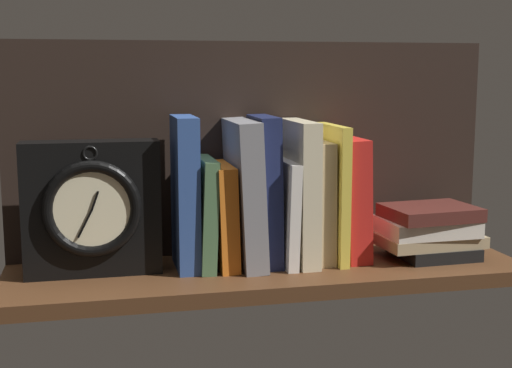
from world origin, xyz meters
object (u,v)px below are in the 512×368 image
object	(u,v)px
book_blue_modern	(185,193)
book_green_romantic	(205,213)
book_gray_chess	(245,193)
book_tan_shortstories	(318,201)
book_cream_twain	(300,192)
book_stack_side	(429,231)
book_navy_bierce	(267,190)
book_orange_pandolfini	(223,215)
book_red_requiem	(349,199)
framed_clock	(92,208)
book_white_catcher	(283,211)
book_yellow_seinlanguage	(332,193)

from	to	relation	value
book_blue_modern	book_green_romantic	size ratio (longest dim) A/B	1.38
book_gray_chess	book_tan_shortstories	bearing A→B (deg)	0.00
book_cream_twain	book_stack_side	bearing A→B (deg)	-7.28
book_navy_bierce	book_orange_pandolfini	bearing A→B (deg)	180.00
book_navy_bierce	book_cream_twain	world-z (taller)	book_navy_bierce
book_blue_modern	book_orange_pandolfini	bearing A→B (deg)	0.00
book_green_romantic	book_tan_shortstories	size ratio (longest dim) A/B	0.88
book_gray_chess	book_red_requiem	distance (cm)	18.91
book_orange_pandolfini	framed_clock	xyz separation A→B (cm)	(-21.55, -0.83, 2.30)
book_white_catcher	book_red_requiem	bearing A→B (deg)	-0.00
book_green_romantic	book_white_catcher	xyz separation A→B (cm)	(13.69, 0.00, -0.34)
book_green_romantic	book_tan_shortstories	world-z (taller)	book_tan_shortstories
book_cream_twain	book_tan_shortstories	xyz separation A→B (cm)	(3.37, 0.00, -1.78)
book_blue_modern	book_white_catcher	bearing A→B (deg)	0.00
book_blue_modern	book_red_requiem	xyz separation A→B (cm)	(28.96, -0.00, -2.09)
book_red_requiem	book_stack_side	size ratio (longest dim) A/B	1.15
book_gray_chess	book_navy_bierce	world-z (taller)	book_navy_bierce
book_gray_chess	book_red_requiem	xyz separation A→B (cm)	(18.83, -0.00, -1.69)
book_red_requiem	book_white_catcher	bearing A→B (deg)	180.00
book_orange_pandolfini	book_green_romantic	bearing A→B (deg)	180.00
book_gray_chess	book_yellow_seinlanguage	xyz separation A→B (cm)	(15.68, 0.00, -0.52)
book_cream_twain	framed_clock	bearing A→B (deg)	-178.64
book_tan_shortstories	book_red_requiem	world-z (taller)	book_red_requiem
book_white_catcher	book_red_requiem	world-z (taller)	book_red_requiem
book_cream_twain	book_blue_modern	bearing A→B (deg)	180.00
book_blue_modern	book_green_romantic	bearing A→B (deg)	0.00
book_tan_shortstories	book_red_requiem	distance (cm)	5.75
book_gray_chess	book_white_catcher	world-z (taller)	book_gray_chess
book_yellow_seinlanguage	framed_clock	world-z (taller)	book_yellow_seinlanguage
book_navy_bierce	book_yellow_seinlanguage	bearing A→B (deg)	0.00
book_blue_modern	book_gray_chess	size ratio (longest dim) A/B	1.03
book_blue_modern	book_tan_shortstories	size ratio (longest dim) A/B	1.22
framed_clock	book_blue_modern	bearing A→B (deg)	3.13
book_gray_chess	book_cream_twain	world-z (taller)	book_gray_chess
framed_clock	book_tan_shortstories	bearing A→B (deg)	1.24
book_cream_twain	book_yellow_seinlanguage	distance (cm)	5.97
book_navy_bierce	book_red_requiem	distance (cm)	15.03
book_gray_chess	framed_clock	world-z (taller)	book_gray_chess
book_green_romantic	book_red_requiem	size ratio (longest dim) A/B	0.87
book_blue_modern	book_white_catcher	world-z (taller)	book_blue_modern
book_stack_side	book_cream_twain	bearing A→B (deg)	172.72
book_blue_modern	book_cream_twain	size ratio (longest dim) A/B	1.04
book_blue_modern	book_gray_chess	distance (cm)	10.14
book_tan_shortstories	book_gray_chess	bearing A→B (deg)	-180.00
book_blue_modern	framed_clock	distance (cm)	15.33
book_red_requiem	book_blue_modern	bearing A→B (deg)	180.00
book_navy_bierce	framed_clock	bearing A→B (deg)	-178.37
book_gray_chess	book_yellow_seinlanguage	distance (cm)	15.68
book_stack_side	framed_clock	bearing A→B (deg)	177.91
book_orange_pandolfini	book_navy_bierce	bearing A→B (deg)	0.00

